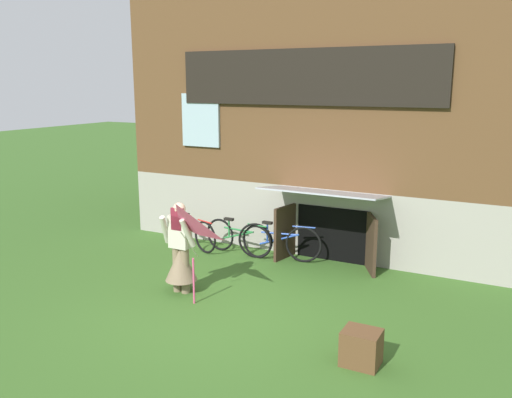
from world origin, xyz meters
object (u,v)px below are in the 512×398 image
at_px(wooden_crate, 361,348).
at_px(bicycle_blue, 279,242).
at_px(kite, 177,228).
at_px(bicycle_red, 192,232).
at_px(bicycle_green, 238,237).
at_px(person, 180,255).

bearing_deg(wooden_crate, bicycle_blue, 129.53).
distance_m(kite, bicycle_blue, 2.86).
distance_m(bicycle_red, wooden_crate, 5.40).
bearing_deg(bicycle_blue, wooden_crate, -61.57).
bearing_deg(bicycle_green, person, -80.17).
height_order(kite, wooden_crate, kite).
xyz_separation_m(bicycle_blue, bicycle_red, (-1.94, -0.15, -0.02)).
distance_m(bicycle_blue, wooden_crate, 4.04).
bearing_deg(wooden_crate, bicycle_red, 146.62).
height_order(bicycle_blue, bicycle_green, bicycle_blue).
relative_size(kite, bicycle_green, 0.99).
height_order(kite, bicycle_green, kite).
relative_size(bicycle_green, wooden_crate, 3.45).
xyz_separation_m(kite, bicycle_red, (-1.48, 2.54, -0.89)).
distance_m(kite, wooden_crate, 3.22).
distance_m(person, bicycle_blue, 2.35).
bearing_deg(bicycle_red, person, -41.08).
relative_size(person, kite, 0.97).
distance_m(kite, bicycle_green, 2.82).
xyz_separation_m(bicycle_green, wooden_crate, (3.46, -3.07, -0.13)).
bearing_deg(person, kite, -82.15).
bearing_deg(bicycle_blue, person, -119.36).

